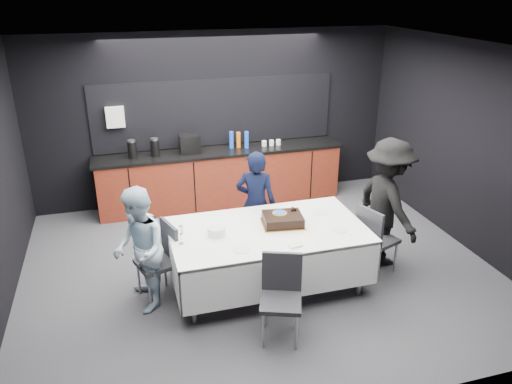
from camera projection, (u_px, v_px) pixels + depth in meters
ground at (258, 268)px, 6.59m from camera, size 6.00×6.00×0.00m
room_shell at (258, 132)px, 5.86m from camera, size 6.04×5.04×2.82m
kitchenette at (220, 172)px, 8.33m from camera, size 4.10×0.64×2.05m
party_table at (268, 239)px, 5.99m from camera, size 2.32×1.32×0.78m
cake_assembly at (283, 219)px, 6.02m from camera, size 0.55×0.47×0.16m
plate_stack at (217, 231)px, 5.77m from camera, size 0.21×0.21×0.10m
loose_plate_near at (242, 249)px, 5.47m from camera, size 0.20×0.20×0.01m
loose_plate_right_a at (319, 212)px, 6.34m from camera, size 0.22×0.22×0.01m
loose_plate_right_b at (339, 230)px, 5.90m from camera, size 0.20×0.20×0.01m
loose_plate_far at (261, 212)px, 6.35m from camera, size 0.20×0.20×0.01m
fork_pile at (295, 245)px, 5.53m from camera, size 0.16×0.11×0.02m
champagne_flute at (180, 231)px, 5.53m from camera, size 0.06×0.06×0.22m
chair_left at (162, 255)px, 5.84m from camera, size 0.53×0.53×0.92m
chair_right at (374, 235)px, 6.29m from camera, size 0.54×0.54×0.92m
chair_near at (281, 291)px, 5.18m from camera, size 0.54×0.54×0.92m
person_center at (256, 204)px, 6.69m from camera, size 0.64×0.55×1.48m
person_left at (139, 250)px, 5.56m from camera, size 0.62×0.76×1.46m
person_right at (387, 203)px, 6.43m from camera, size 0.74×1.16×1.71m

